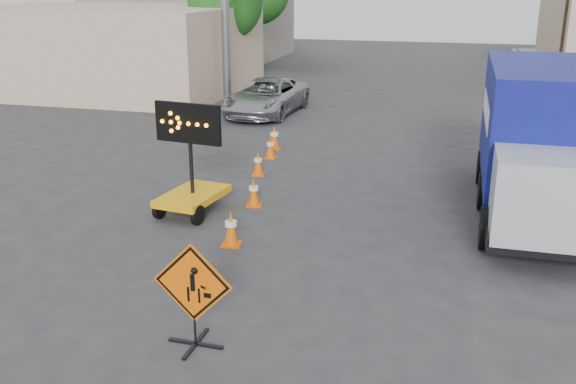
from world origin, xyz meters
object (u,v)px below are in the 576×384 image
at_px(construction_sign, 193,293).
at_px(arrow_board, 192,189).
at_px(pickup_truck, 266,97).
at_px(box_truck, 535,149).

relative_size(construction_sign, arrow_board, 0.63).
distance_m(arrow_board, pickup_truck, 11.79).
bearing_deg(arrow_board, box_truck, 22.99).
bearing_deg(construction_sign, box_truck, 55.45).
distance_m(construction_sign, arrow_board, 5.88).
height_order(arrow_board, box_truck, box_truck).
bearing_deg(construction_sign, pickup_truck, 104.42).
relative_size(pickup_truck, box_truck, 0.71).
bearing_deg(pickup_truck, arrow_board, -78.23).
height_order(construction_sign, arrow_board, arrow_board).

